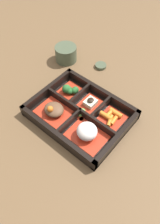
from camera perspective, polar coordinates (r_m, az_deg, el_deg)
The scene contains 11 objects.
ground_plane at distance 0.72m, azimuth 0.00°, elevation -1.19°, with size 3.00×3.00×0.00m, color brown.
bento_base at distance 0.72m, azimuth 0.00°, elevation -0.96°, with size 0.31×0.24×0.01m.
bento_rim at distance 0.71m, azimuth 0.13°, elevation -0.06°, with size 0.31×0.24×0.04m.
bowl_rice at distance 0.65m, azimuth 1.83°, elevation -5.33°, with size 0.12×0.09×0.05m.
bowl_stew at distance 0.71m, azimuth -6.83°, elevation 0.41°, with size 0.12×0.09×0.05m.
bowl_carrots at distance 0.71m, azimuth 8.19°, elevation -1.36°, with size 0.08×0.08×0.02m.
bowl_tofu at distance 0.74m, azimuth 2.56°, elevation 2.39°, with size 0.07×0.08×0.03m.
bowl_greens at distance 0.77m, azimuth -2.74°, elevation 5.75°, with size 0.07×0.08×0.04m.
bowl_pickles at distance 0.71m, azimuth 0.32°, elevation -0.25°, with size 0.04×0.04×0.01m.
tea_cup at distance 0.90m, azimuth -3.70°, elevation 15.06°, with size 0.09×0.09×0.06m.
sauce_dish at distance 0.89m, azimuth 5.43°, elevation 11.95°, with size 0.04×0.04×0.01m.
Camera 1 is at (-0.27, 0.32, 0.59)m, focal length 35.00 mm.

